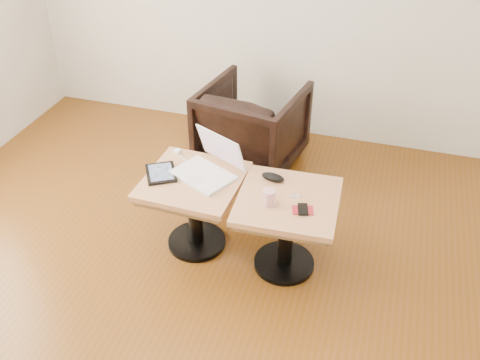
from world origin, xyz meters
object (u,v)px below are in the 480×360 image
(striped_cup, at_px, (269,197))
(armchair, at_px, (252,126))
(side_table_left, at_px, (194,196))
(laptop, at_px, (209,166))
(side_table_right, at_px, (287,216))

(striped_cup, bearing_deg, armchair, 110.16)
(side_table_left, height_order, laptop, laptop)
(side_table_left, bearing_deg, striped_cup, -10.35)
(side_table_left, bearing_deg, armchair, 87.54)
(side_table_right, xyz_separation_m, laptop, (-0.52, 0.11, 0.18))
(side_table_left, xyz_separation_m, laptop, (0.07, 0.08, 0.18))
(laptop, relative_size, armchair, 0.63)
(side_table_left, distance_m, armchair, 1.04)
(side_table_left, xyz_separation_m, side_table_right, (0.59, -0.03, 0.00))
(laptop, bearing_deg, side_table_left, -105.67)
(side_table_left, relative_size, striped_cup, 6.33)
(side_table_right, relative_size, laptop, 1.31)
(side_table_right, distance_m, laptop, 0.56)
(striped_cup, height_order, armchair, armchair)
(side_table_left, relative_size, armchair, 0.81)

